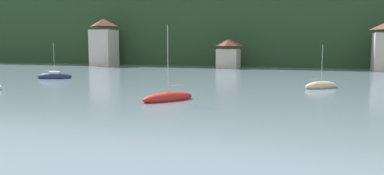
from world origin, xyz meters
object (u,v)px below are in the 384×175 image
shore_building_westcentral (228,54)px  sailboat_far_3 (55,76)px  sailboat_far_1 (321,86)px  shore_building_central (384,48)px  shore_building_west (104,43)px  sailboat_mid_2 (168,98)px

shore_building_westcentral → sailboat_far_3: (-19.68, -33.71, -2.77)m
sailboat_far_1 → shore_building_central: bearing=29.3°
shore_building_central → sailboat_far_1: (-12.00, -34.94, -4.25)m
shore_building_westcentral → sailboat_far_3: size_ratio=1.12×
shore_building_westcentral → sailboat_far_1: (18.76, -35.16, -2.83)m
sailboat_far_1 → shore_building_west: bearing=102.8°
shore_building_west → sailboat_far_3: 35.94m
sailboat_far_1 → shore_building_westcentral: bearing=76.3°
shore_building_west → sailboat_far_3: bearing=-71.9°
shore_building_west → sailboat_far_1: shore_building_west is taller
sailboat_mid_2 → sailboat_far_3: size_ratio=1.28×
sailboat_far_1 → sailboat_far_3: 38.46m
shore_building_central → sailboat_far_1: size_ratio=1.69×
shore_building_westcentral → sailboat_far_3: bearing=-120.3°
shore_building_westcentral → sailboat_far_3: shore_building_westcentral is taller
shore_building_west → sailboat_far_1: bearing=-35.4°
shore_building_central → sailboat_far_1: bearing=-109.0°
shore_building_west → sailboat_far_1: 61.00m
shore_building_west → sailboat_far_1: size_ratio=2.05×
shore_building_central → sailboat_far_3: size_ratio=1.63×
sailboat_far_3 → shore_building_west: bearing=84.9°
shore_building_west → sailboat_far_3: shore_building_west is taller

